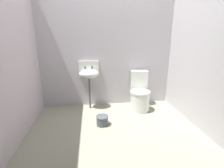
{
  "coord_description": "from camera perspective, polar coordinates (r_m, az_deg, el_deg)",
  "views": [
    {
      "loc": [
        -0.35,
        -2.39,
        1.48
      ],
      "look_at": [
        0.0,
        0.27,
        0.7
      ],
      "focal_mm": 26.34,
      "sensor_mm": 36.0,
      "label": 1
    }
  ],
  "objects": [
    {
      "name": "ground_plane",
      "position": [
        2.85,
        0.73,
        -15.97
      ],
      "size": [
        3.18,
        2.55,
        0.08
      ],
      "primitive_type": "cube",
      "color": "gray"
    },
    {
      "name": "toilet_near_wall",
      "position": [
        3.47,
        9.52,
        -3.54
      ],
      "size": [
        0.47,
        0.65,
        0.78
      ],
      "rotation": [
        0.0,
        0.0,
        2.97
      ],
      "color": "white",
      "rests_on": "ground"
    },
    {
      "name": "wall_left",
      "position": [
        2.73,
        -31.45,
        8.91
      ],
      "size": [
        0.1,
        2.35,
        2.49
      ],
      "primitive_type": "cube",
      "color": "#C0B0B9",
      "rests_on": "ground"
    },
    {
      "name": "bucket",
      "position": [
        2.9,
        -3.38,
        -12.47
      ],
      "size": [
        0.22,
        0.22,
        0.17
      ],
      "color": "#4B5257",
      "rests_on": "ground"
    },
    {
      "name": "wall_right",
      "position": [
        3.08,
        28.61,
        9.87
      ],
      "size": [
        0.1,
        2.35,
        2.49
      ],
      "primitive_type": "cube",
      "color": "#BCB8BC",
      "rests_on": "ground"
    },
    {
      "name": "wall_back",
      "position": [
        3.54,
        -1.84,
        12.36
      ],
      "size": [
        3.18,
        0.1,
        2.49
      ],
      "primitive_type": "cube",
      "color": "#BCB5BC",
      "rests_on": "ground"
    },
    {
      "name": "sink",
      "position": [
        3.38,
        -8.01,
        3.66
      ],
      "size": [
        0.42,
        0.35,
        0.99
      ],
      "color": "#4B5257",
      "rests_on": "ground"
    }
  ]
}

